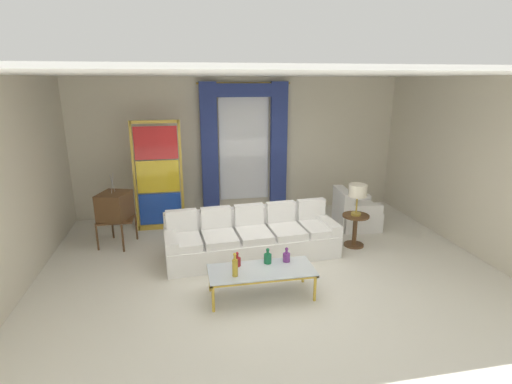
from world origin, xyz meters
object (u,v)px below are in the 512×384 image
at_px(bottle_amber_squat, 286,257).
at_px(vintage_tv, 115,207).
at_px(bottle_ruby_flask, 237,261).
at_px(table_lamp_brass, 358,192).
at_px(coffee_table, 261,272).
at_px(peacock_figurine, 188,224).
at_px(armchair_white, 354,213).
at_px(couch_white_long, 251,238).
at_px(round_side_table, 355,227).
at_px(bottle_crystal_tall, 268,258).
at_px(bottle_blue_decanter, 235,267).
at_px(stained_glass_divider, 158,179).

height_order(bottle_amber_squat, vintage_tv, vintage_tv).
bearing_deg(bottle_ruby_flask, table_lamp_brass, 27.08).
bearing_deg(table_lamp_brass, coffee_table, -145.90).
bearing_deg(peacock_figurine, bottle_ruby_flask, -74.74).
bearing_deg(bottle_ruby_flask, armchair_white, 37.47).
xyz_separation_m(couch_white_long, round_side_table, (1.91, 0.01, 0.05)).
height_order(coffee_table, vintage_tv, vintage_tv).
xyz_separation_m(coffee_table, bottle_amber_squat, (0.41, 0.18, 0.11)).
bearing_deg(coffee_table, peacock_figurine, 110.73).
relative_size(coffee_table, vintage_tv, 1.09).
bearing_deg(vintage_tv, armchair_white, 0.35).
bearing_deg(bottle_crystal_tall, table_lamp_brass, 32.21).
bearing_deg(round_side_table, bottle_crystal_tall, -147.79).
height_order(bottle_crystal_tall, table_lamp_brass, table_lamp_brass).
distance_m(bottle_amber_squat, table_lamp_brass, 2.08).
relative_size(coffee_table, bottle_ruby_flask, 7.07).
height_order(bottle_amber_squat, peacock_figurine, bottle_amber_squat).
xyz_separation_m(bottle_amber_squat, armchair_white, (2.01, 2.09, -0.20)).
xyz_separation_m(bottle_ruby_flask, vintage_tv, (-1.93, 2.06, 0.25)).
relative_size(vintage_tv, peacock_figurine, 2.24).
xyz_separation_m(couch_white_long, coffee_table, (-0.11, -1.36, 0.07)).
height_order(couch_white_long, bottle_blue_decanter, couch_white_long).
relative_size(bottle_blue_decanter, bottle_amber_squat, 1.55).
distance_m(couch_white_long, armchair_white, 2.49).
relative_size(bottle_blue_decanter, table_lamp_brass, 0.59).
bearing_deg(armchair_white, round_side_table, -113.84).
height_order(couch_white_long, coffee_table, couch_white_long).
height_order(bottle_amber_squat, stained_glass_divider, stained_glass_divider).
distance_m(bottle_amber_squat, bottle_ruby_flask, 0.72).
bearing_deg(bottle_crystal_tall, bottle_amber_squat, -0.01).
bearing_deg(peacock_figurine, bottle_blue_decanter, -77.83).
height_order(bottle_ruby_flask, stained_glass_divider, stained_glass_divider).
bearing_deg(vintage_tv, bottle_ruby_flask, -47.00).
xyz_separation_m(couch_white_long, bottle_blue_decanter, (-0.49, -1.47, 0.24)).
bearing_deg(coffee_table, armchair_white, 43.17).
xyz_separation_m(peacock_figurine, table_lamp_brass, (2.97, -1.14, 0.81)).
relative_size(stained_glass_divider, table_lamp_brass, 3.86).
distance_m(peacock_figurine, round_side_table, 3.18).
height_order(couch_white_long, peacock_figurine, couch_white_long).
bearing_deg(table_lamp_brass, armchair_white, 66.16).
xyz_separation_m(bottle_blue_decanter, vintage_tv, (-1.85, 2.35, 0.18)).
bearing_deg(couch_white_long, table_lamp_brass, 0.33).
height_order(armchair_white, round_side_table, armchair_white).
bearing_deg(vintage_tv, bottle_amber_squat, -37.98).
xyz_separation_m(bottle_ruby_flask, stained_glass_divider, (-1.17, 2.72, 0.58)).
height_order(bottle_amber_squat, round_side_table, bottle_amber_squat).
bearing_deg(vintage_tv, stained_glass_divider, 40.62).
xyz_separation_m(vintage_tv, armchair_white, (4.66, 0.03, -0.44)).
xyz_separation_m(bottle_crystal_tall, round_side_table, (1.89, 1.19, -0.13)).
distance_m(coffee_table, armchair_white, 3.32).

